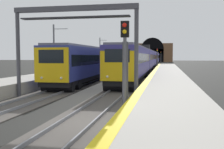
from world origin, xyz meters
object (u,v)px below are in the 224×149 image
(train_adjacent_platform, at_px, (119,59))
(catenary_mast_far, at_px, (100,53))
(railway_signal_mid, at_px, (157,57))
(catenary_mast_near, at_px, (54,50))
(railway_signal_far, at_px, (161,56))
(overhead_signal_gantry, at_px, (74,28))
(railway_signal_near, at_px, (125,61))
(train_main_approaching, at_px, (148,59))

(train_adjacent_platform, distance_m, catenary_mast_far, 11.71)
(railway_signal_mid, distance_m, catenary_mast_near, 29.16)
(railway_signal_far, bearing_deg, overhead_signal_gantry, -2.78)
(railway_signal_near, relative_size, catenary_mast_near, 0.64)
(overhead_signal_gantry, height_order, catenary_mast_near, catenary_mast_near)
(railway_signal_mid, bearing_deg, catenary_mast_far, -90.09)
(overhead_signal_gantry, xyz_separation_m, catenary_mast_far, (42.69, 8.73, -1.24))
(train_main_approaching, relative_size, railway_signal_far, 16.07)
(railway_signal_near, height_order, overhead_signal_gantry, overhead_signal_gantry)
(railway_signal_far, distance_m, catenary_mast_far, 48.20)
(overhead_signal_gantry, bearing_deg, railway_signal_near, -140.99)
(railway_signal_mid, distance_m, catenary_mast_far, 13.09)
(train_adjacent_platform, relative_size, railway_signal_mid, 13.73)
(overhead_signal_gantry, bearing_deg, railway_signal_mid, -5.79)
(train_adjacent_platform, distance_m, overhead_signal_gantry, 33.08)
(railway_signal_near, bearing_deg, railway_signal_far, -180.00)
(railway_signal_near, relative_size, overhead_signal_gantry, 0.52)
(railway_signal_near, xyz_separation_m, railway_signal_mid, (48.02, 0.00, 0.01))
(railway_signal_near, height_order, railway_signal_far, railway_signal_far)
(railway_signal_far, bearing_deg, catenary_mast_near, -10.21)
(train_adjacent_platform, distance_m, railway_signal_mid, 11.94)
(catenary_mast_far, bearing_deg, railway_signal_far, -15.72)
(train_adjacent_platform, relative_size, catenary_mast_near, 8.79)
(railway_signal_far, distance_m, overhead_signal_gantry, 89.21)
(train_adjacent_platform, bearing_deg, train_main_approaching, 145.23)
(overhead_signal_gantry, bearing_deg, train_adjacent_platform, 4.32)
(railway_signal_near, bearing_deg, train_adjacent_platform, -169.89)
(overhead_signal_gantry, relative_size, catenary_mast_far, 1.24)
(train_adjacent_platform, xyz_separation_m, catenary_mast_far, (9.81, 6.25, 1.38))
(railway_signal_far, relative_size, catenary_mast_near, 0.65)
(train_adjacent_platform, height_order, catenary_mast_near, catenary_mast_near)
(train_main_approaching, distance_m, railway_signal_mid, 3.08)
(train_adjacent_platform, height_order, railway_signal_near, train_adjacent_platform)
(train_adjacent_platform, distance_m, railway_signal_near, 38.83)
(train_adjacent_platform, bearing_deg, railway_signal_near, 9.33)
(train_main_approaching, height_order, railway_signal_near, train_main_approaching)
(train_main_approaching, bearing_deg, railway_signal_far, 177.82)
(train_adjacent_platform, bearing_deg, overhead_signal_gantry, 3.54)
(railway_signal_mid, xyz_separation_m, railway_signal_far, (46.41, 0.00, 0.05))
(train_main_approaching, bearing_deg, railway_signal_near, 2.30)
(train_main_approaching, height_order, train_adjacent_platform, train_main_approaching)
(catenary_mast_far, bearing_deg, railway_signal_near, -164.79)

